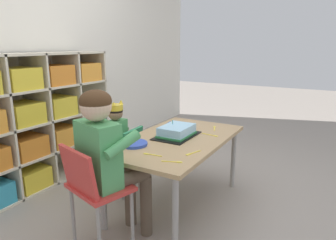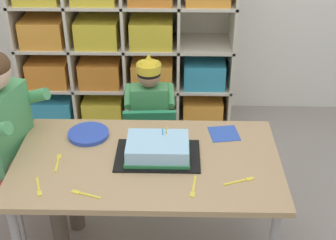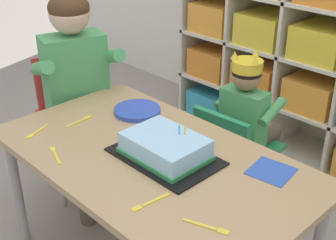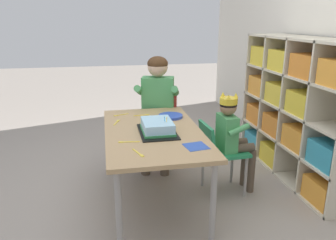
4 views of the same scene
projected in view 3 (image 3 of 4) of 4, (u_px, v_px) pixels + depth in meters
name	position (u px, v px, depth m)	size (l,w,h in m)	color
storage_cubby_shelf	(290.00, 53.00, 2.74)	(1.53, 0.40, 1.25)	beige
activity_table	(151.00, 166.00, 1.76)	(1.26, 0.72, 0.59)	tan
classroom_chair_blue	(233.00, 150.00, 2.18)	(0.34, 0.37, 0.61)	#238451
child_with_crown	(249.00, 114.00, 2.18)	(0.30, 0.31, 0.85)	#4C9E5B
classroom_chair_adult_side	(76.00, 108.00, 2.40)	(0.41, 0.45, 0.72)	red
adult_helper_seated	(79.00, 79.00, 2.22)	(0.47, 0.46, 1.06)	#4C9E5B
birthday_cake_on_tray	(165.00, 149.00, 1.70)	(0.40, 0.27, 0.13)	black
paper_plate_stack	(137.00, 111.00, 2.05)	(0.21, 0.21, 0.02)	blue
paper_napkin_square	(271.00, 171.00, 1.63)	(0.14, 0.14, 0.00)	#3356B7
fork_scattered_mid_table	(209.00, 227.00, 1.36)	(0.14, 0.07, 0.00)	yellow
fork_near_child_seat	(81.00, 121.00, 1.98)	(0.03, 0.14, 0.00)	yellow
fork_by_napkin	(55.00, 154.00, 1.73)	(0.13, 0.06, 0.00)	yellow
fork_beside_plate_stack	(36.00, 132.00, 1.89)	(0.06, 0.13, 0.00)	yellow
fork_near_cake_tray	(149.00, 203.00, 1.47)	(0.03, 0.15, 0.00)	yellow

